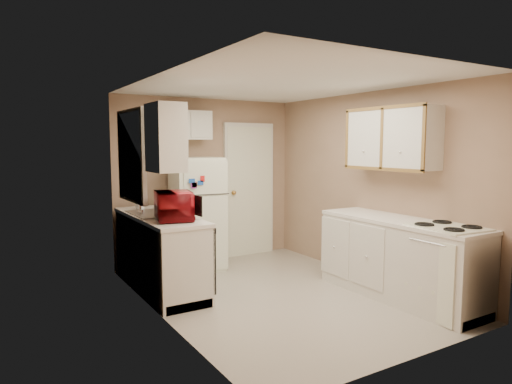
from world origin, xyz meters
TOP-DOWN VIEW (x-y plane):
  - floor at (0.00, 0.00)m, footprint 3.80×3.80m
  - ceiling at (0.00, 0.00)m, footprint 3.80×3.80m
  - wall_left at (-1.40, 0.00)m, footprint 3.80×3.80m
  - wall_right at (1.40, 0.00)m, footprint 3.80×3.80m
  - wall_back at (0.00, 1.90)m, footprint 2.80×2.80m
  - wall_front at (0.00, -1.90)m, footprint 2.80×2.80m
  - left_counter at (-1.10, 0.90)m, footprint 0.60×1.80m
  - dishwasher at (-0.81, 0.30)m, footprint 0.03×0.58m
  - sink at (-1.10, 1.05)m, footprint 0.54×0.74m
  - microwave at (-1.07, 0.48)m, footprint 0.62×0.43m
  - soap_bottle at (-1.15, 1.50)m, footprint 0.10×0.10m
  - window_blinds at (-1.36, 1.05)m, footprint 0.10×0.98m
  - upper_cabinet_left at (-1.25, 0.22)m, footprint 0.30×0.45m
  - refrigerator at (-0.35, 1.50)m, footprint 0.71×0.69m
  - cabinet_over_fridge at (-0.40, 1.75)m, footprint 0.70×0.30m
  - interior_door at (0.70, 1.86)m, footprint 0.86×0.06m
  - right_counter at (1.10, -0.80)m, footprint 0.60×2.00m
  - stove at (1.10, -1.40)m, footprint 0.61×0.73m
  - upper_cabinet_right at (1.25, -0.50)m, footprint 0.30×1.20m

SIDE VIEW (x-z plane):
  - floor at x=0.00m, z-range 0.00..0.00m
  - stove at x=1.10m, z-range 0.00..0.82m
  - left_counter at x=-1.10m, z-range 0.00..0.90m
  - right_counter at x=1.10m, z-range 0.00..0.90m
  - dishwasher at x=-0.81m, z-range 0.13..0.85m
  - refrigerator at x=-0.35m, z-range 0.00..1.56m
  - sink at x=-1.10m, z-range 0.78..0.94m
  - soap_bottle at x=-1.15m, z-range 0.91..1.09m
  - interior_door at x=0.70m, z-range -0.02..2.06m
  - microwave at x=-1.07m, z-range 0.86..1.24m
  - wall_left at x=-1.40m, z-range 1.20..1.20m
  - wall_right at x=1.40m, z-range 1.20..1.20m
  - wall_back at x=0.00m, z-range 1.20..1.20m
  - wall_front at x=0.00m, z-range 1.20..1.20m
  - window_blinds at x=-1.36m, z-range 1.06..2.14m
  - upper_cabinet_left at x=-1.25m, z-range 1.45..2.15m
  - upper_cabinet_right at x=1.25m, z-range 1.45..2.15m
  - cabinet_over_fridge at x=-0.40m, z-range 1.80..2.20m
  - ceiling at x=0.00m, z-range 2.40..2.40m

